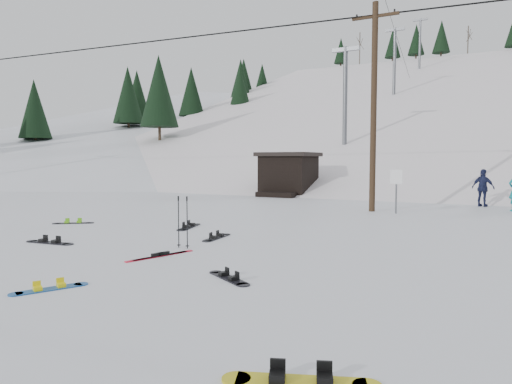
% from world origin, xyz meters
% --- Properties ---
extents(ground, '(200.00, 200.00, 0.00)m').
position_xyz_m(ground, '(0.00, 0.00, 0.00)').
color(ground, white).
rests_on(ground, ground).
extents(ski_slope, '(60.00, 85.24, 65.97)m').
position_xyz_m(ski_slope, '(0.00, 55.00, -12.00)').
color(ski_slope, white).
rests_on(ski_slope, ground).
extents(ridge_left, '(47.54, 95.03, 58.38)m').
position_xyz_m(ridge_left, '(-36.00, 48.00, -11.00)').
color(ridge_left, white).
rests_on(ridge_left, ground).
extents(treeline_left, '(20.00, 64.00, 10.00)m').
position_xyz_m(treeline_left, '(-34.00, 40.00, 0.00)').
color(treeline_left, black).
rests_on(treeline_left, ground).
extents(treeline_crest, '(50.00, 6.00, 10.00)m').
position_xyz_m(treeline_crest, '(0.00, 86.00, 0.00)').
color(treeline_crest, black).
rests_on(treeline_crest, ski_slope).
extents(utility_pole, '(2.00, 0.26, 9.00)m').
position_xyz_m(utility_pole, '(2.00, 14.00, 4.68)').
color(utility_pole, '#3A2819').
rests_on(utility_pole, ground).
extents(trail_sign, '(0.50, 0.09, 1.85)m').
position_xyz_m(trail_sign, '(3.10, 13.58, 1.27)').
color(trail_sign, '#595B60').
rests_on(trail_sign, ground).
extents(lift_hut, '(3.40, 4.10, 2.75)m').
position_xyz_m(lift_hut, '(-5.00, 20.94, 1.36)').
color(lift_hut, black).
rests_on(lift_hut, ground).
extents(lift_tower_near, '(2.20, 0.36, 8.00)m').
position_xyz_m(lift_tower_near, '(-4.00, 30.00, 7.86)').
color(lift_tower_near, '#595B60').
rests_on(lift_tower_near, ski_slope).
extents(lift_tower_mid, '(2.20, 0.36, 8.00)m').
position_xyz_m(lift_tower_mid, '(-4.00, 50.00, 14.36)').
color(lift_tower_mid, '#595B60').
rests_on(lift_tower_mid, ski_slope).
extents(lift_tower_far, '(2.20, 0.36, 8.00)m').
position_xyz_m(lift_tower_far, '(-4.00, 70.00, 20.86)').
color(lift_tower_far, '#595B60').
rests_on(lift_tower_far, ski_slope).
extents(hero_snowboard, '(0.72, 1.19, 0.09)m').
position_xyz_m(hero_snowboard, '(-0.11, -0.83, 0.02)').
color(hero_snowboard, '#18539E').
rests_on(hero_snowboard, ground).
extents(hero_skis, '(0.63, 1.76, 0.09)m').
position_xyz_m(hero_skis, '(-0.17, 2.23, 0.03)').
color(hero_skis, red).
rests_on(hero_skis, ground).
extents(ski_poles, '(0.37, 0.10, 1.33)m').
position_xyz_m(ski_poles, '(-0.33, 3.32, 0.68)').
color(ski_poles, black).
rests_on(ski_poles, ground).
extents(board_scatter_a, '(1.55, 0.42, 0.11)m').
position_xyz_m(board_scatter_a, '(-3.95, 2.20, 0.03)').
color(board_scatter_a, black).
rests_on(board_scatter_a, ground).
extents(board_scatter_b, '(0.66, 1.62, 0.12)m').
position_xyz_m(board_scatter_b, '(-2.30, 6.31, 0.03)').
color(board_scatter_b, black).
rests_on(board_scatter_b, ground).
extents(board_scatter_c, '(1.20, 0.95, 0.10)m').
position_xyz_m(board_scatter_c, '(-6.53, 5.20, 0.03)').
color(board_scatter_c, black).
rests_on(board_scatter_c, ground).
extents(board_scatter_d, '(1.19, 0.80, 0.09)m').
position_xyz_m(board_scatter_d, '(2.28, 1.23, 0.02)').
color(board_scatter_d, black).
rests_on(board_scatter_d, ground).
extents(board_scatter_e, '(1.53, 0.77, 0.11)m').
position_xyz_m(board_scatter_e, '(5.01, -1.93, 0.03)').
color(board_scatter_e, yellow).
rests_on(board_scatter_e, ground).
extents(board_scatter_f, '(0.40, 1.48, 0.10)m').
position_xyz_m(board_scatter_f, '(-0.36, 4.98, 0.03)').
color(board_scatter_f, black).
rests_on(board_scatter_f, ground).
extents(skier_navy, '(1.16, 0.83, 1.82)m').
position_xyz_m(skier_navy, '(6.29, 18.52, 0.91)').
color(skier_navy, '#1A1F42').
rests_on(skier_navy, ground).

